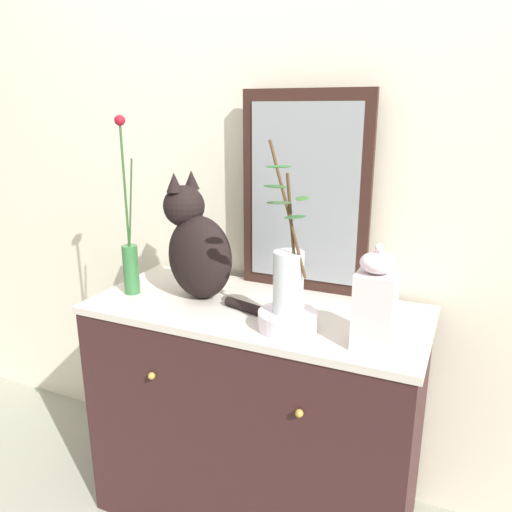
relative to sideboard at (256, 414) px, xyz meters
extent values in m
plane|color=gray|center=(0.00, 0.00, -0.42)|extent=(6.00, 6.00, 0.00)
cube|color=silver|center=(0.00, 0.33, 0.88)|extent=(4.40, 0.08, 2.60)
cube|color=#351C1D|center=(0.00, 0.00, -0.01)|extent=(1.13, 0.51, 0.82)
cube|color=beige|center=(0.00, 0.00, 0.41)|extent=(1.15, 0.52, 0.02)
sphere|color=#B79338|center=(-0.25, -0.27, 0.24)|extent=(0.02, 0.02, 0.02)
sphere|color=#B79338|center=(0.25, -0.27, 0.24)|extent=(0.02, 0.02, 0.02)
cube|color=#331D17|center=(0.08, 0.24, 0.78)|extent=(0.47, 0.03, 0.71)
cube|color=gray|center=(0.08, 0.22, 0.78)|extent=(0.40, 0.01, 0.63)
ellipsoid|color=black|center=(-0.22, 0.01, 0.57)|extent=(0.30, 0.24, 0.30)
sphere|color=black|center=(-0.29, 0.02, 0.74)|extent=(0.15, 0.15, 0.15)
cone|color=black|center=(-0.30, -0.01, 0.83)|extent=(0.06, 0.06, 0.07)
cone|color=black|center=(-0.28, 0.06, 0.83)|extent=(0.06, 0.06, 0.07)
cylinder|color=black|center=(-0.02, -0.05, 0.44)|extent=(0.16, 0.07, 0.03)
cylinder|color=#326F39|center=(-0.47, -0.06, 0.51)|extent=(0.06, 0.06, 0.18)
cylinder|color=#2B5A24|center=(-0.47, -0.06, 0.81)|extent=(0.01, 0.01, 0.41)
sphere|color=maroon|center=(-0.47, -0.06, 1.03)|extent=(0.04, 0.04, 0.04)
cylinder|color=#2C532D|center=(-0.45, -0.06, 0.75)|extent=(0.04, 0.01, 0.31)
cylinder|color=white|center=(0.16, -0.12, 0.45)|extent=(0.18, 0.18, 0.06)
cylinder|color=silver|center=(0.16, -0.12, 0.57)|extent=(0.09, 0.09, 0.19)
cylinder|color=#513822|center=(0.16, -0.14, 0.79)|extent=(0.12, 0.02, 0.39)
ellipsoid|color=#30542C|center=(0.15, -0.19, 0.82)|extent=(0.08, 0.06, 0.01)
ellipsoid|color=#255726|center=(0.16, -0.23, 0.87)|extent=(0.07, 0.05, 0.01)
ellipsoid|color=#245C28|center=(0.16, -0.22, 0.92)|extent=(0.08, 0.07, 0.01)
cylinder|color=#49341E|center=(0.17, -0.14, 0.74)|extent=(0.03, 0.03, 0.31)
ellipsoid|color=#2B5A2F|center=(0.19, -0.16, 0.78)|extent=(0.07, 0.08, 0.01)
ellipsoid|color=#2F6325|center=(0.21, -0.15, 0.83)|extent=(0.04, 0.07, 0.01)
cube|color=silver|center=(0.42, -0.13, 0.53)|extent=(0.11, 0.11, 0.22)
ellipsoid|color=white|center=(0.42, -0.13, 0.67)|extent=(0.10, 0.10, 0.06)
sphere|color=silver|center=(0.42, -0.13, 0.71)|extent=(0.02, 0.02, 0.02)
camera|label=1|loc=(0.64, -1.44, 1.07)|focal=34.85mm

